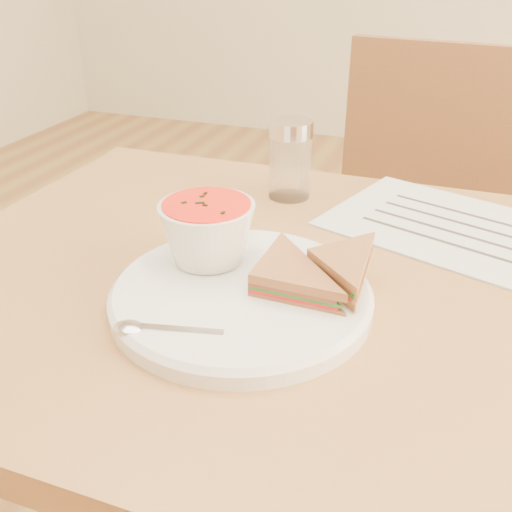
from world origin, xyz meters
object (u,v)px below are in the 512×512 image
at_px(soup_bowl, 208,235).
at_px(condiment_shaker, 290,160).
at_px(dining_table, 312,495).
at_px(chair_far, 401,291).
at_px(plate, 241,296).

distance_m(soup_bowl, condiment_shaker, 0.27).
height_order(dining_table, condiment_shaker, condiment_shaker).
distance_m(dining_table, chair_far, 0.49).
distance_m(dining_table, soup_bowl, 0.45).
distance_m(chair_far, soup_bowl, 0.64).
bearing_deg(condiment_shaker, plate, -82.85).
relative_size(soup_bowl, condiment_shaker, 0.92).
bearing_deg(chair_far, condiment_shaker, 62.56).
height_order(plate, condiment_shaker, condiment_shaker).
bearing_deg(plate, chair_far, 76.04).
bearing_deg(soup_bowl, dining_table, 15.27).
bearing_deg(chair_far, plate, 84.03).
height_order(dining_table, plate, plate).
distance_m(plate, soup_bowl, 0.08).
relative_size(dining_table, soup_bowl, 9.13).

